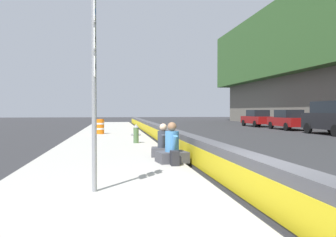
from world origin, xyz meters
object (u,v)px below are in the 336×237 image
object	(u,v)px
seated_person_middle	(163,146)
parked_car_fourth	(334,117)
backpack	(175,158)
parked_car_far	(257,118)
seated_person_foreground	(172,150)
construction_barrel	(100,126)
fire_hydrant	(136,133)
route_sign_post	(94,79)
parked_car_midline	(288,120)

from	to	relation	value
seated_person_middle	parked_car_fourth	world-z (taller)	parked_car_fourth
backpack	parked_car_far	distance (m)	27.35
seated_person_foreground	construction_barrel	bearing A→B (deg)	11.29
backpack	construction_barrel	xyz separation A→B (m)	(13.24, 2.52, 0.28)
backpack	parked_car_fourth	distance (m)	17.62
fire_hydrant	backpack	bearing A→B (deg)	-174.55
seated_person_middle	parked_car_far	bearing A→B (deg)	-30.34
seated_person_middle	seated_person_foreground	bearing A→B (deg)	-177.42
fire_hydrant	parked_car_fourth	bearing A→B (deg)	-69.19
fire_hydrant	backpack	size ratio (longest dim) A/B	2.20
route_sign_post	parked_car_midline	size ratio (longest dim) A/B	0.79
backpack	parked_car_far	world-z (taller)	parked_car_far
parked_car_midline	construction_barrel	bearing A→B (deg)	107.19
construction_barrel	parked_car_midline	xyz separation A→B (m)	(4.83, -15.60, 0.24)
seated_person_middle	parked_car_midline	distance (m)	20.83
route_sign_post	seated_person_middle	bearing A→B (deg)	-22.89
route_sign_post	parked_car_fourth	size ratio (longest dim) A/B	0.75
backpack	parked_car_fourth	size ratio (longest dim) A/B	0.08
seated_person_foreground	backpack	world-z (taller)	seated_person_foreground
seated_person_middle	fire_hydrant	bearing A→B (deg)	6.99
seated_person_foreground	construction_barrel	world-z (taller)	seated_person_foreground
seated_person_middle	backpack	size ratio (longest dim) A/B	2.70
parked_car_far	fire_hydrant	bearing A→B (deg)	142.10
parked_car_fourth	seated_person_middle	bearing A→B (deg)	127.25
route_sign_post	parked_car_midline	distance (m)	25.73
route_sign_post	fire_hydrant	bearing A→B (deg)	-8.33
seated_person_middle	parked_car_fourth	xyz separation A→B (m)	(9.94, -13.07, 0.71)
parked_car_midline	seated_person_middle	bearing A→B (deg)	140.91
fire_hydrant	seated_person_middle	distance (m)	4.79
backpack	seated_person_middle	bearing A→B (deg)	1.56
route_sign_post	parked_car_fourth	distance (m)	20.96
backpack	parked_car_far	bearing A→B (deg)	-28.23
seated_person_foreground	construction_barrel	xyz separation A→B (m)	(12.68, 2.53, 0.11)
fire_hydrant	construction_barrel	size ratio (longest dim) A/B	0.93
parked_car_midline	parked_car_far	xyz separation A→B (m)	(6.02, 0.14, 0.00)
route_sign_post	construction_barrel	size ratio (longest dim) A/B	3.79
seated_person_middle	parked_car_fourth	distance (m)	16.44
route_sign_post	fire_hydrant	world-z (taller)	route_sign_post
fire_hydrant	seated_person_foreground	bearing A→B (deg)	-173.98
route_sign_post	seated_person_foreground	world-z (taller)	route_sign_post
construction_barrel	parked_car_far	size ratio (longest dim) A/B	0.21
backpack	parked_car_midline	distance (m)	22.31
fire_hydrant	parked_car_far	world-z (taller)	parked_car_far
seated_person_foreground	seated_person_middle	world-z (taller)	seated_person_foreground
route_sign_post	parked_car_midline	world-z (taller)	route_sign_post
fire_hydrant	backpack	xyz separation A→B (m)	(-6.65, -0.63, -0.25)
seated_person_middle	backpack	world-z (taller)	seated_person_middle
route_sign_post	backpack	xyz separation A→B (m)	(2.73, -2.01, -1.90)
backpack	parked_car_fourth	world-z (taller)	parked_car_fourth
seated_person_foreground	seated_person_middle	size ratio (longest dim) A/B	1.08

